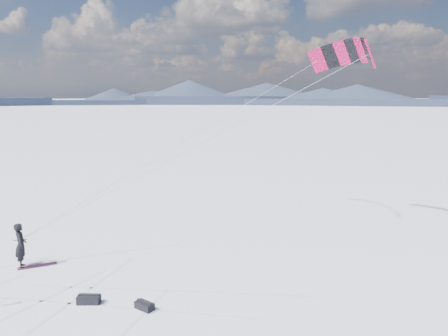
{
  "coord_description": "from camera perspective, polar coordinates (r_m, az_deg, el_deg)",
  "views": [
    {
      "loc": [
        5.85,
        -15.82,
        7.26
      ],
      "look_at": [
        8.17,
        4.58,
        3.82
      ],
      "focal_mm": 35.0,
      "sensor_mm": 36.0,
      "label": 1
    }
  ],
  "objects": [
    {
      "name": "ground",
      "position": [
        18.36,
        -25.34,
        -14.75
      ],
      "size": [
        1800.0,
        1800.0,
        0.0
      ],
      "primitive_type": "plane",
      "color": "white"
    },
    {
      "name": "horizon_hills",
      "position": [
        17.24,
        -26.21,
        -3.44
      ],
      "size": [
        704.0,
        704.42,
        8.94
      ],
      "color": "black",
      "rests_on": "ground"
    },
    {
      "name": "snow_tracks",
      "position": [
        18.27,
        -24.33,
        -14.8
      ],
      "size": [
        17.62,
        10.25,
        0.01
      ],
      "color": "silver",
      "rests_on": "ground"
    },
    {
      "name": "snowkiter",
      "position": [
        20.97,
        -24.83,
        -11.67
      ],
      "size": [
        0.69,
        0.83,
        1.94
      ],
      "primitive_type": "imported",
      "rotation": [
        0.0,
        0.0,
        1.95
      ],
      "color": "black",
      "rests_on": "ground"
    },
    {
      "name": "snowboard",
      "position": [
        20.8,
        -23.19,
        -11.67
      ],
      "size": [
        1.57,
        0.79,
        0.04
      ],
      "primitive_type": "cube",
      "rotation": [
        0.0,
        0.0,
        0.34
      ],
      "color": "maroon",
      "rests_on": "ground"
    },
    {
      "name": "gear_bag_a",
      "position": [
        16.75,
        -17.24,
        -16.06
      ],
      "size": [
        0.83,
        0.47,
        0.35
      ],
      "rotation": [
        0.0,
        0.0,
        -0.14
      ],
      "color": "black",
      "rests_on": "ground"
    },
    {
      "name": "gear_bag_b",
      "position": [
        15.91,
        -10.35,
        -17.26
      ],
      "size": [
        0.73,
        0.71,
        0.31
      ],
      "rotation": [
        0.0,
        0.0,
        -0.75
      ],
      "color": "black",
      "rests_on": "ground"
    },
    {
      "name": "power_kite",
      "position": [
        23.9,
        15.54,
        13.98
      ],
      "size": [
        16.52,
        6.18,
        8.91
      ],
      "color": "#B80C45",
      "rests_on": "ground"
    }
  ]
}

